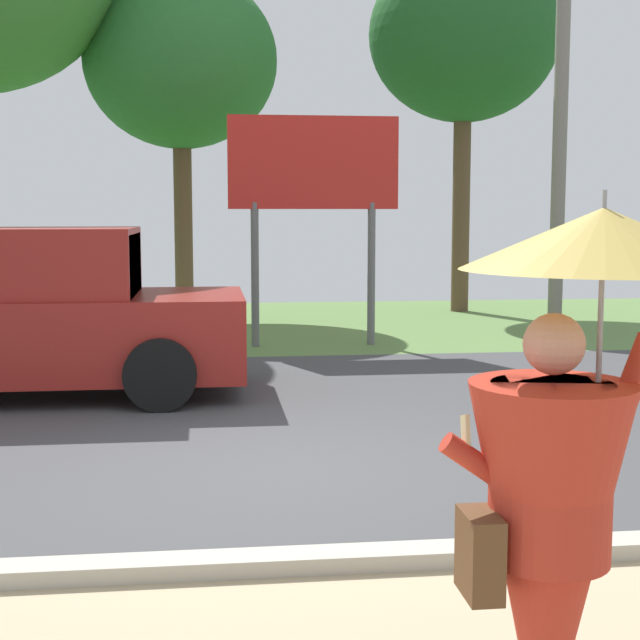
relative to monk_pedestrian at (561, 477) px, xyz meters
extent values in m
cube|color=#424244|center=(-0.48, 6.03, -1.16)|extent=(40.00, 8.00, 0.10)
cube|color=#5C7E41|center=(-0.48, 14.03, -1.16)|extent=(40.00, 8.00, 0.10)
cube|color=#B2AD9E|center=(-0.48, 2.03, -1.06)|extent=(40.00, 0.24, 0.10)
cone|color=#B22D1E|center=(-0.04, 0.00, -0.38)|extent=(0.60, 0.60, 1.45)
cylinder|color=#B22D1E|center=(-0.04, 0.00, 0.02)|extent=(0.44, 0.44, 0.65)
sphere|color=tan|center=(-0.04, 0.00, 0.48)|extent=(0.22, 0.22, 0.22)
cylinder|color=#B22D1E|center=(0.24, 0.00, 0.29)|extent=(0.24, 0.09, 0.45)
cylinder|color=#B22D1E|center=(-0.30, 0.02, 0.05)|extent=(0.29, 0.08, 0.24)
cylinder|color=gray|center=(0.13, 0.00, 0.52)|extent=(0.02, 0.02, 0.75)
cone|color=gold|center=(0.13, 0.00, 0.85)|extent=(1.01, 1.01, 0.22)
cylinder|color=gray|center=(0.13, 0.00, 0.97)|extent=(0.02, 0.02, 0.10)
cube|color=beige|center=(-0.34, 0.05, 0.15)|extent=(0.02, 0.11, 0.16)
cube|color=brown|center=(-0.31, -0.05, -0.26)|extent=(0.12, 0.24, 0.30)
cube|color=maroon|center=(-3.45, 7.54, -0.43)|extent=(5.20, 2.00, 0.90)
cube|color=maroon|center=(-2.95, 7.54, 0.32)|extent=(1.80, 1.84, 0.90)
cube|color=#2D3842|center=(-2.10, 7.54, 0.32)|extent=(0.10, 1.70, 0.77)
cylinder|color=black|center=(-1.75, 8.54, -0.73)|extent=(0.76, 0.28, 0.76)
cylinder|color=black|center=(-1.75, 6.54, -0.73)|extent=(0.76, 0.28, 0.76)
cylinder|color=gray|center=(4.65, 12.13, 2.72)|extent=(0.24, 0.24, 7.66)
cylinder|color=slate|center=(-0.53, 11.08, -0.01)|extent=(0.12, 0.12, 2.20)
cylinder|color=slate|center=(1.27, 11.08, -0.01)|extent=(0.12, 0.12, 2.20)
cube|color=red|center=(0.37, 11.08, 1.69)|extent=(2.60, 0.10, 1.40)
cylinder|color=brown|center=(-1.70, 15.54, 0.79)|extent=(0.36, 0.36, 3.79)
ellipsoid|color=#286B2D|center=(-1.70, 15.54, 3.87)|extent=(3.74, 3.74, 3.40)
cylinder|color=brown|center=(3.97, 15.73, 1.09)|extent=(0.36, 0.36, 4.40)
ellipsoid|color=#1E5623|center=(3.97, 15.73, 4.52)|extent=(3.85, 3.85, 3.50)
camera|label=1|loc=(-1.25, -3.13, 0.95)|focal=52.36mm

